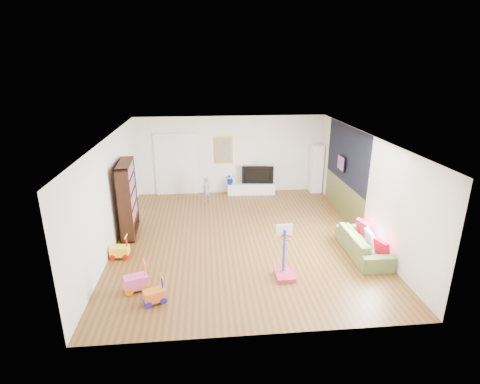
{
  "coord_description": "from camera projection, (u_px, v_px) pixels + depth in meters",
  "views": [
    {
      "loc": [
        -0.89,
        -8.94,
        4.42
      ],
      "look_at": [
        0.0,
        0.4,
        1.15
      ],
      "focal_mm": 28.0,
      "sensor_mm": 36.0,
      "label": 1
    }
  ],
  "objects": [
    {
      "name": "olive_wainscot",
      "position": [
        343.0,
        198.0,
        11.38
      ],
      "size": [
        0.01,
        3.2,
        1.0
      ],
      "primitive_type": "cube",
      "color": "brown",
      "rests_on": "wall_right"
    },
    {
      "name": "media_console",
      "position": [
        251.0,
        188.0,
        13.2
      ],
      "size": [
        1.67,
        0.46,
        0.39
      ],
      "primitive_type": "cube",
      "rotation": [
        0.0,
        0.0,
        -0.03
      ],
      "color": "white",
      "rests_on": "ground"
    },
    {
      "name": "artwork_right",
      "position": [
        341.0,
        163.0,
        11.21
      ],
      "size": [
        0.04,
        0.56,
        0.46
      ],
      "primitive_type": "cube",
      "color": "#7F3F8C",
      "rests_on": "wall_right"
    },
    {
      "name": "pillow_left",
      "position": [
        382.0,
        248.0,
        8.47
      ],
      "size": [
        0.21,
        0.4,
        0.39
      ],
      "primitive_type": "cube",
      "rotation": [
        0.0,
        0.0,
        0.3
      ],
      "color": "red",
      "rests_on": "sofa"
    },
    {
      "name": "tv",
      "position": [
        258.0,
        174.0,
        13.1
      ],
      "size": [
        1.1,
        0.26,
        0.63
      ],
      "primitive_type": "imported",
      "rotation": [
        0.0,
        0.0,
        -0.1
      ],
      "color": "black",
      "rests_on": "media_console"
    },
    {
      "name": "sofa",
      "position": [
        363.0,
        244.0,
        9.0
      ],
      "size": [
        0.74,
        1.88,
        0.55
      ],
      "primitive_type": "imported",
      "rotation": [
        0.0,
        0.0,
        1.57
      ],
      "color": "olive",
      "rests_on": "ground"
    },
    {
      "name": "wall_right",
      "position": [
        365.0,
        186.0,
        9.78
      ],
      "size": [
        0.0,
        7.5,
        2.7
      ],
      "primitive_type": "cube",
      "color": "silver",
      "rests_on": "ground"
    },
    {
      "name": "ceiling",
      "position": [
        242.0,
        137.0,
        9.05
      ],
      "size": [
        6.5,
        7.5,
        0.0
      ],
      "primitive_type": "cube",
      "color": "white",
      "rests_on": "ground"
    },
    {
      "name": "ride_on_orange",
      "position": [
        154.0,
        291.0,
        7.16
      ],
      "size": [
        0.47,
        0.38,
        0.54
      ],
      "primitive_type": "cube",
      "rotation": [
        0.0,
        0.0,
        0.39
      ],
      "color": "orange",
      "rests_on": "ground"
    },
    {
      "name": "child",
      "position": [
        206.0,
        189.0,
        12.35
      ],
      "size": [
        0.38,
        0.36,
        0.87
      ],
      "primitive_type": "imported",
      "rotation": [
        0.0,
        0.0,
        3.83
      ],
      "color": "gray",
      "rests_on": "ground"
    },
    {
      "name": "wall_back",
      "position": [
        231.0,
        155.0,
        13.01
      ],
      "size": [
        6.5,
        0.0,
        2.7
      ],
      "primitive_type": "cube",
      "color": "silver",
      "rests_on": "ground"
    },
    {
      "name": "painting_back",
      "position": [
        224.0,
        150.0,
        12.89
      ],
      "size": [
        0.62,
        0.06,
        0.92
      ],
      "primitive_type": "cube",
      "color": "gold",
      "rests_on": "wall_back"
    },
    {
      "name": "basketball_hoop",
      "position": [
        286.0,
        253.0,
        7.92
      ],
      "size": [
        0.43,
        0.51,
        1.19
      ],
      "primitive_type": "cube",
      "rotation": [
        0.0,
        0.0,
        0.04
      ],
      "color": "#C02448",
      "rests_on": "ground"
    },
    {
      "name": "vase_plant",
      "position": [
        230.0,
        179.0,
        12.98
      ],
      "size": [
        0.4,
        0.36,
        0.38
      ],
      "primitive_type": "imported",
      "rotation": [
        0.0,
        0.0,
        0.19
      ],
      "color": "navy",
      "rests_on": "media_console"
    },
    {
      "name": "tall_cabinet",
      "position": [
        316.0,
        168.0,
        13.21
      ],
      "size": [
        0.4,
        0.4,
        1.71
      ],
      "primitive_type": "cube",
      "rotation": [
        0.0,
        0.0,
        0.0
      ],
      "color": "white",
      "rests_on": "ground"
    },
    {
      "name": "pillow_center",
      "position": [
        370.0,
        238.0,
        8.97
      ],
      "size": [
        0.1,
        0.37,
        0.37
      ],
      "primitive_type": "cube",
      "rotation": [
        0.0,
        0.0,
        0.01
      ],
      "color": "silver",
      "rests_on": "sofa"
    },
    {
      "name": "bookshelf",
      "position": [
        128.0,
        199.0,
        9.92
      ],
      "size": [
        0.44,
        1.37,
        1.98
      ],
      "primitive_type": "cube",
      "rotation": [
        0.0,
        0.0,
        0.06
      ],
      "color": "black",
      "rests_on": "ground"
    },
    {
      "name": "ride_on_pink",
      "position": [
        136.0,
        277.0,
        7.55
      ],
      "size": [
        0.54,
        0.42,
        0.62
      ],
      "primitive_type": "cube",
      "rotation": [
        0.0,
        0.0,
        0.33
      ],
      "color": "#EC55B3",
      "rests_on": "ground"
    },
    {
      "name": "navy_accent",
      "position": [
        347.0,
        155.0,
        10.93
      ],
      "size": [
        0.01,
        3.2,
        1.7
      ],
      "primitive_type": "cube",
      "color": "black",
      "rests_on": "wall_right"
    },
    {
      "name": "pillow_right",
      "position": [
        363.0,
        228.0,
        9.49
      ],
      "size": [
        0.21,
        0.43,
        0.42
      ],
      "primitive_type": "cube",
      "rotation": [
        0.0,
        0.0,
        0.25
      ],
      "color": "red",
      "rests_on": "sofa"
    },
    {
      "name": "doorway",
      "position": [
        176.0,
        165.0,
        12.91
      ],
      "size": [
        1.45,
        0.06,
        2.1
      ],
      "primitive_type": "cube",
      "color": "white",
      "rests_on": "ground"
    },
    {
      "name": "ride_on_yellow",
      "position": [
        119.0,
        247.0,
        8.83
      ],
      "size": [
        0.43,
        0.28,
        0.56
      ],
      "primitive_type": "cube",
      "rotation": [
        0.0,
        0.0,
        -0.04
      ],
      "color": "yellow",
      "rests_on": "ground"
    },
    {
      "name": "floor",
      "position": [
        241.0,
        238.0,
        9.93
      ],
      "size": [
        6.5,
        7.5,
        0.0
      ],
      "primitive_type": "cube",
      "color": "brown",
      "rests_on": "ground"
    },
    {
      "name": "wall_front",
      "position": [
        265.0,
        265.0,
        5.97
      ],
      "size": [
        6.5,
        0.0,
        2.7
      ],
      "primitive_type": "cube",
      "color": "white",
      "rests_on": "ground"
    },
    {
      "name": "wall_left",
      "position": [
        110.0,
        194.0,
        9.2
      ],
      "size": [
        0.0,
        7.5,
        2.7
      ],
      "primitive_type": "cube",
      "color": "silver",
      "rests_on": "ground"
    }
  ]
}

